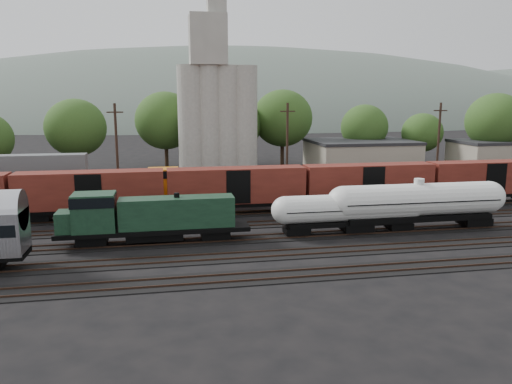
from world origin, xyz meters
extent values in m
plane|color=black|center=(0.00, 0.00, 0.00)|extent=(600.00, 600.00, 0.00)
cube|color=black|center=(0.00, -15.00, 0.04)|extent=(180.00, 3.20, 0.08)
cube|color=#382319|center=(0.00, -15.72, 0.12)|extent=(180.00, 0.08, 0.16)
cube|color=#382319|center=(0.00, -14.28, 0.12)|extent=(180.00, 0.08, 0.16)
cube|color=black|center=(0.00, -10.00, 0.04)|extent=(180.00, 3.20, 0.08)
cube|color=#382319|center=(0.00, -10.72, 0.12)|extent=(180.00, 0.08, 0.16)
cube|color=#382319|center=(0.00, -9.28, 0.12)|extent=(180.00, 0.08, 0.16)
cube|color=black|center=(0.00, -5.00, 0.04)|extent=(180.00, 3.20, 0.08)
cube|color=#382319|center=(0.00, -5.72, 0.12)|extent=(180.00, 0.08, 0.16)
cube|color=#382319|center=(0.00, -4.28, 0.12)|extent=(180.00, 0.08, 0.16)
cube|color=black|center=(0.00, 0.00, 0.04)|extent=(180.00, 3.20, 0.08)
cube|color=#382319|center=(0.00, -0.72, 0.12)|extent=(180.00, 0.08, 0.16)
cube|color=#382319|center=(0.00, 0.72, 0.12)|extent=(180.00, 0.08, 0.16)
cube|color=black|center=(0.00, 5.00, 0.04)|extent=(180.00, 3.20, 0.08)
cube|color=#382319|center=(0.00, 4.28, 0.12)|extent=(180.00, 0.08, 0.16)
cube|color=#382319|center=(0.00, 5.72, 0.12)|extent=(180.00, 0.08, 0.16)
cube|color=black|center=(0.00, 10.00, 0.04)|extent=(180.00, 3.20, 0.08)
cube|color=#382319|center=(0.00, 9.28, 0.12)|extent=(180.00, 0.08, 0.16)
cube|color=#382319|center=(0.00, 10.72, 0.12)|extent=(180.00, 0.08, 0.16)
cube|color=black|center=(0.00, 15.00, 0.04)|extent=(180.00, 3.20, 0.08)
cube|color=#382319|center=(0.00, 14.28, 0.12)|extent=(180.00, 0.08, 0.16)
cube|color=#382319|center=(0.00, 15.72, 0.12)|extent=(180.00, 0.08, 0.16)
cube|color=black|center=(-6.74, -5.00, 1.28)|extent=(16.65, 2.84, 0.39)
cube|color=black|center=(-6.74, -5.00, 0.84)|extent=(4.90, 2.15, 0.78)
cube|color=#14311F|center=(-4.75, -5.00, 2.80)|extent=(9.99, 2.35, 2.64)
cube|color=#14311F|center=(-11.74, -5.00, 3.09)|extent=(3.53, 2.84, 3.23)
cube|color=black|center=(-11.74, -5.00, 4.12)|extent=(3.62, 2.94, 0.88)
cube|color=#14311F|center=(-14.07, -5.00, 2.35)|extent=(1.57, 2.35, 1.76)
cylinder|color=black|center=(-4.75, -5.00, 4.26)|extent=(0.49, 0.49, 0.49)
cube|color=black|center=(-12.07, -5.00, 0.64)|extent=(2.55, 1.96, 0.69)
cube|color=black|center=(-1.42, -5.00, 0.64)|extent=(2.55, 1.96, 0.69)
cylinder|color=silver|center=(11.28, -5.00, 2.55)|extent=(12.48, 2.57, 2.57)
sphere|color=silver|center=(5.04, -5.00, 2.55)|extent=(2.57, 2.57, 2.57)
sphere|color=silver|center=(17.52, -5.00, 2.55)|extent=(2.57, 2.57, 2.57)
cylinder|color=silver|center=(11.28, -5.00, 4.01)|extent=(0.80, 0.80, 0.44)
cube|color=black|center=(11.28, -5.00, 2.55)|extent=(12.76, 2.69, 0.07)
cube|color=black|center=(11.28, -5.00, 1.13)|extent=(12.05, 1.95, 0.44)
cube|color=black|center=(6.18, -5.00, 0.60)|extent=(2.30, 1.77, 0.62)
cube|color=black|center=(16.39, -5.00, 0.60)|extent=(2.30, 1.77, 0.62)
cylinder|color=silver|center=(18.24, -5.00, 3.05)|extent=(15.16, 3.12, 3.12)
sphere|color=silver|center=(10.67, -5.00, 3.05)|extent=(3.12, 3.12, 3.12)
sphere|color=silver|center=(25.82, -5.00, 3.05)|extent=(3.12, 3.12, 3.12)
cylinder|color=silver|center=(18.24, -5.00, 4.83)|extent=(0.97, 0.97, 0.54)
cube|color=black|center=(18.24, -5.00, 3.05)|extent=(15.50, 3.27, 0.09)
cube|color=black|center=(18.24, -5.00, 1.33)|extent=(14.64, 2.37, 0.54)
cube|color=black|center=(12.04, -5.00, 0.68)|extent=(2.80, 2.15, 0.75)
cube|color=black|center=(24.45, -5.00, 0.68)|extent=(2.80, 2.15, 0.75)
cube|color=black|center=(-0.63, 10.00, 1.26)|extent=(17.41, 2.80, 0.39)
cube|color=black|center=(-0.63, 10.00, 0.83)|extent=(4.83, 2.13, 0.77)
cube|color=#C76B11|center=(1.46, 10.00, 2.76)|extent=(10.44, 2.32, 2.61)
cube|color=#C76B11|center=(-5.85, 10.00, 3.05)|extent=(3.48, 2.80, 3.19)
cube|color=black|center=(-5.85, 10.00, 4.07)|extent=(3.58, 2.90, 0.87)
cube|color=#C76B11|center=(-8.29, 10.00, 2.33)|extent=(1.55, 2.32, 1.74)
cylinder|color=black|center=(1.46, 10.00, 4.21)|extent=(0.48, 0.48, 0.48)
cube|color=black|center=(-6.20, 10.00, 0.64)|extent=(2.51, 1.93, 0.68)
cube|color=black|center=(4.94, 10.00, 0.64)|extent=(2.51, 1.93, 0.68)
cube|color=black|center=(-13.37, 5.00, 1.20)|extent=(15.00, 2.60, 0.40)
cube|color=#5B1D16|center=(-13.37, 5.00, 3.30)|extent=(15.00, 2.90, 3.80)
cube|color=black|center=(2.03, 5.00, 1.20)|extent=(15.00, 2.60, 0.40)
cube|color=#5B1D16|center=(2.03, 5.00, 3.30)|extent=(15.00, 2.90, 3.80)
cube|color=black|center=(17.43, 5.00, 1.20)|extent=(15.00, 2.60, 0.40)
cube|color=#5B1D16|center=(17.43, 5.00, 3.30)|extent=(15.00, 2.90, 3.80)
cube|color=black|center=(32.83, 5.00, 1.20)|extent=(15.00, 2.60, 0.40)
cube|color=#5B1D16|center=(32.83, 5.00, 3.30)|extent=(15.00, 2.90, 3.80)
cube|color=black|center=(0.00, 15.00, 0.50)|extent=(160.00, 2.60, 0.60)
cube|color=#CA4814|center=(-21.04, 15.00, 2.10)|extent=(12.00, 2.40, 2.60)
cube|color=#515456|center=(-21.04, 15.00, 4.70)|extent=(12.00, 2.40, 2.60)
cube|color=maroon|center=(-8.24, 15.00, 2.10)|extent=(12.00, 2.40, 2.60)
cube|color=maroon|center=(4.56, 15.00, 2.10)|extent=(12.00, 2.40, 2.60)
cube|color=maroon|center=(17.36, 15.00, 2.10)|extent=(12.00, 2.40, 2.60)
cube|color=#4E1412|center=(30.16, 15.00, 2.10)|extent=(12.00, 2.40, 2.60)
cube|color=#4B1111|center=(42.96, 15.00, 2.10)|extent=(12.00, 2.40, 2.60)
cylinder|color=#9F9C92|center=(-1.00, 36.00, 9.00)|extent=(4.40, 4.40, 18.00)
cylinder|color=#9F9C92|center=(2.00, 36.00, 9.00)|extent=(4.40, 4.40, 18.00)
cylinder|color=#9F9C92|center=(5.00, 36.00, 9.00)|extent=(4.40, 4.40, 18.00)
cylinder|color=#9F9C92|center=(8.00, 36.00, 9.00)|extent=(4.40, 4.40, 18.00)
cube|color=#9F9C92|center=(2.00, 36.00, 22.00)|extent=(6.00, 5.00, 8.00)
cube|color=#9F9C92|center=(3.50, 36.00, 27.00)|extent=(3.00, 3.00, 4.00)
cube|color=#9E937F|center=(30.00, 38.00, 2.30)|extent=(18.00, 14.00, 4.60)
cube|color=#232326|center=(30.00, 38.00, 4.85)|extent=(18.36, 14.28, 0.50)
cube|color=#9E937F|center=(55.00, 33.00, 2.30)|extent=(16.00, 10.00, 4.60)
cube|color=#232326|center=(55.00, 33.00, 4.85)|extent=(16.32, 10.20, 0.50)
cylinder|color=black|center=(-19.71, 37.63, 1.82)|extent=(0.70, 0.70, 3.64)
ellipsoid|color=#33551F|center=(-19.71, 37.63, 7.93)|extent=(9.88, 9.88, 9.36)
cylinder|color=black|center=(-5.19, 43.20, 2.00)|extent=(0.70, 0.70, 4.00)
ellipsoid|color=#33551F|center=(-5.19, 43.20, 8.71)|extent=(10.85, 10.85, 10.28)
cylinder|color=black|center=(7.43, 43.08, 1.81)|extent=(0.70, 0.70, 3.61)
ellipsoid|color=#33551F|center=(7.43, 43.08, 7.87)|extent=(9.80, 9.80, 9.29)
cylinder|color=black|center=(16.41, 43.26, 2.06)|extent=(0.70, 0.70, 4.12)
ellipsoid|color=#33551F|center=(16.41, 43.26, 8.97)|extent=(11.17, 11.17, 10.59)
cylinder|color=black|center=(32.33, 42.29, 1.66)|extent=(0.70, 0.70, 3.32)
ellipsoid|color=#33551F|center=(32.33, 42.29, 7.23)|extent=(9.01, 9.01, 8.54)
cylinder|color=black|center=(42.87, 39.45, 1.42)|extent=(0.70, 0.70, 2.85)
ellipsoid|color=#33551F|center=(42.87, 39.45, 6.21)|extent=(7.73, 7.73, 7.33)
cylinder|color=black|center=(54.25, 34.00, 1.96)|extent=(0.70, 0.70, 3.92)
ellipsoid|color=#33551F|center=(54.25, 34.00, 8.54)|extent=(10.64, 10.64, 10.08)
cylinder|color=black|center=(-12.00, 22.00, 6.00)|extent=(0.36, 0.36, 12.00)
cube|color=black|center=(-12.00, 22.00, 10.80)|extent=(2.20, 0.18, 0.18)
cylinder|color=black|center=(12.00, 22.00, 6.00)|extent=(0.36, 0.36, 12.00)
cube|color=black|center=(12.00, 22.00, 10.80)|extent=(2.20, 0.18, 0.18)
cylinder|color=black|center=(36.00, 22.00, 6.00)|extent=(0.36, 0.36, 12.00)
cube|color=black|center=(36.00, 22.00, 10.80)|extent=(2.20, 0.18, 0.18)
ellipsoid|color=#59665B|center=(40.00, 260.00, -22.75)|extent=(520.00, 286.00, 130.00)
camera|label=1|loc=(-5.78, -48.40, 12.69)|focal=35.00mm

